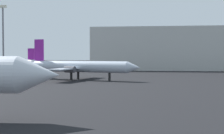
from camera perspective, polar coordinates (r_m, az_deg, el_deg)
name	(u,v)px	position (r m, az deg, el deg)	size (l,w,h in m)	color
airplane_distant	(78,67)	(74.72, -5.98, 0.08)	(28.73, 18.02, 9.44)	#B2BCCC
airplane_far_left	(8,63)	(114.34, -17.78, 0.65)	(25.50, 20.63, 7.76)	white
light_mast_left	(3,35)	(105.20, -18.53, 5.31)	(2.40, 0.50, 20.82)	slate
terminal_building	(203,49)	(129.73, 15.69, 3.05)	(83.32, 26.60, 15.71)	#B7B7B2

